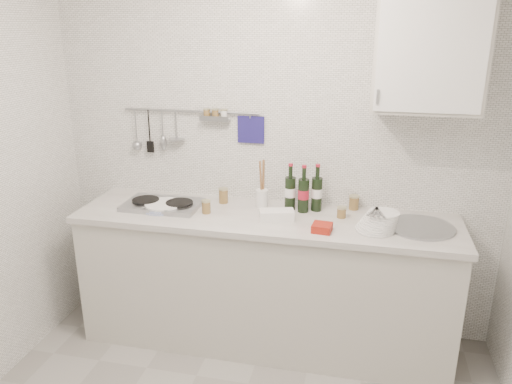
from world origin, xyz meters
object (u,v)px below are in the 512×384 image
plate_stack_sink (379,222)px  utensil_crock (262,196)px  plate_stack_hob (163,206)px  wine_bottles (304,188)px  wall_cabinet (429,48)px

plate_stack_sink → utensil_crock: size_ratio=0.77×
plate_stack_hob → plate_stack_sink: bearing=-1.8°
plate_stack_hob → plate_stack_sink: (1.38, -0.04, 0.03)m
plate_stack_sink → plate_stack_hob: bearing=178.2°
wine_bottles → utensil_crock: (-0.28, 0.01, -0.08)m
wall_cabinet → plate_stack_sink: size_ratio=2.77×
wall_cabinet → utensil_crock: 1.35m
plate_stack_hob → wine_bottles: size_ratio=0.87×
plate_stack_hob → wine_bottles: bearing=11.3°
wall_cabinet → wine_bottles: size_ratio=2.26×
wine_bottles → plate_stack_sink: bearing=-25.1°
wine_bottles → utensil_crock: 0.29m
wall_cabinet → wine_bottles: wall_cabinet is taller
utensil_crock → plate_stack_hob: bearing=-163.3°
plate_stack_hob → utensil_crock: 0.66m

